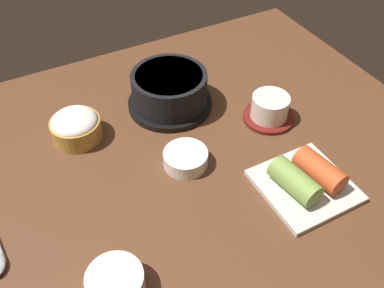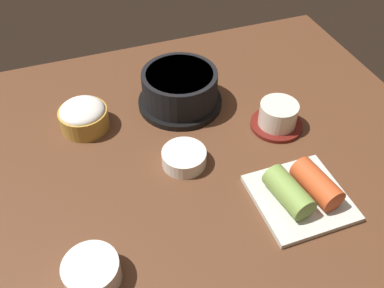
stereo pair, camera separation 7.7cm
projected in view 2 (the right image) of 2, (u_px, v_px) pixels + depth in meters
The scene contains 7 objects.
dining_table at pixel (179, 155), 80.35cm from camera, with size 100.00×76.00×2.00cm, color #56331E.
stone_pot at pixel (180, 89), 86.76cm from camera, with size 17.46×17.46×7.82cm.
rice_bowl at pixel (83, 116), 82.40cm from camera, with size 9.49×9.49×5.80cm.
tea_cup_with_saucer at pixel (277, 116), 82.93cm from camera, with size 10.28×10.28×5.44cm.
banchan_cup_center at pixel (185, 157), 76.36cm from camera, with size 8.07×8.07×2.87cm.
kimchi_plate at pixel (302, 192), 69.99cm from camera, with size 14.95×14.95×5.26cm.
side_bowl_near at pixel (92, 271), 59.80cm from camera, with size 8.12×8.12×3.84cm.
Camera 2 is at (-16.44, -53.36, 58.87)cm, focal length 39.74 mm.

